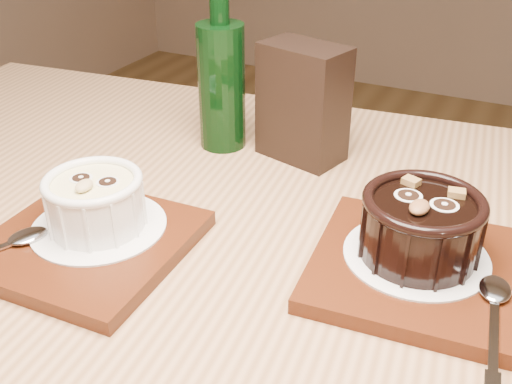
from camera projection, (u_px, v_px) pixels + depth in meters
table at (240, 326)px, 0.61m from camera, size 1.28×0.92×0.75m
tray_left at (88, 243)px, 0.57m from camera, size 0.19×0.19×0.01m
doily_left at (99, 226)px, 0.58m from camera, size 0.13×0.13×0.00m
ramekin_white at (95, 200)px, 0.56m from camera, size 0.09×0.09×0.06m
tray_right at (415, 269)px, 0.53m from camera, size 0.20×0.20×0.01m
doily_right at (416, 255)px, 0.54m from camera, size 0.13×0.13×0.00m
ramekin_dark at (421, 224)px, 0.52m from camera, size 0.11×0.11×0.06m
spoon_right at (494, 316)px, 0.46m from camera, size 0.04×0.14×0.01m
condiment_stand at (303, 103)px, 0.71m from camera, size 0.11×0.08×0.14m
green_bottle at (222, 82)px, 0.73m from camera, size 0.06×0.06×0.22m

